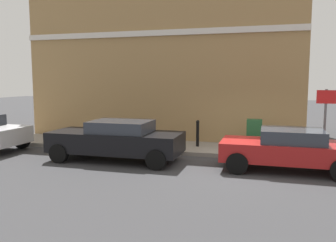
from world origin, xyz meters
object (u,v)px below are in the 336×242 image
Objects in this scene: car_black at (117,140)px; street_sign at (325,113)px; utility_cabinet at (254,136)px; car_red at (288,149)px; bollard_near_cabinet at (198,132)px.

street_sign is (1.64, -6.74, 0.93)m from car_black.
street_sign reaches higher than utility_cabinet.
car_red is at bearing -178.30° from car_black.
street_sign is at bearing -166.68° from car_black.
car_black is 5.08m from utility_cabinet.
car_red is 1.70× the size of street_sign.
car_black is 7.00m from street_sign.
street_sign reaches higher than car_red.
street_sign is at bearing -129.96° from car_red.
car_black is at bearing 118.80° from utility_cabinet.
car_black reaches higher than bollard_near_cabinet.
bollard_near_cabinet is (2.35, 3.23, 0.02)m from car_red.
car_black is 1.96× the size of street_sign.
car_red is 0.87× the size of car_black.
car_red is 3.76× the size of bollard_near_cabinet.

